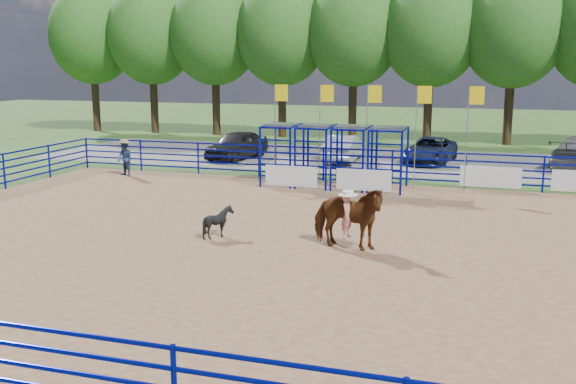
% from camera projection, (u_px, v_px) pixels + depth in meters
% --- Properties ---
extents(ground, '(120.00, 120.00, 0.00)m').
position_uv_depth(ground, '(340.00, 248.00, 17.95)').
color(ground, '#3E6026').
rests_on(ground, ground).
extents(arena_dirt, '(30.00, 20.00, 0.02)m').
position_uv_depth(arena_dirt, '(340.00, 248.00, 17.94)').
color(arena_dirt, '#936A49').
rests_on(arena_dirt, ground).
extents(gravel_strip, '(40.00, 10.00, 0.01)m').
position_uv_depth(gravel_strip, '(411.00, 161.00, 33.87)').
color(gravel_strip, slate).
rests_on(gravel_strip, ground).
extents(horse_and_rider, '(2.26, 1.27, 2.25)m').
position_uv_depth(horse_and_rider, '(347.00, 216.00, 17.63)').
color(horse_and_rider, '#5D3012').
rests_on(horse_and_rider, arena_dirt).
extents(calf, '(1.01, 0.94, 0.94)m').
position_uv_depth(calf, '(218.00, 222.00, 18.89)').
color(calf, black).
rests_on(calf, arena_dirt).
extents(spectator_cowboy, '(0.95, 0.86, 1.64)m').
position_uv_depth(spectator_cowboy, '(125.00, 158.00, 29.16)').
color(spectator_cowboy, navy).
rests_on(spectator_cowboy, arena_dirt).
extents(car_a, '(2.55, 4.68, 1.51)m').
position_uv_depth(car_a, '(237.00, 145.00, 34.61)').
color(car_a, black).
rests_on(car_a, gravel_strip).
extents(car_b, '(1.55, 4.29, 1.41)m').
position_uv_depth(car_b, '(344.00, 148.00, 33.62)').
color(car_b, gray).
rests_on(car_b, gravel_strip).
extents(car_c, '(2.70, 4.89, 1.30)m').
position_uv_depth(car_c, '(430.00, 150.00, 33.30)').
color(car_c, '#161D38').
rests_on(car_c, gravel_strip).
extents(perimeter_fence, '(30.10, 20.10, 1.50)m').
position_uv_depth(perimeter_fence, '(341.00, 222.00, 17.80)').
color(perimeter_fence, '#060C8E').
rests_on(perimeter_fence, ground).
extents(chute_assembly, '(19.32, 2.41, 4.20)m').
position_uv_depth(chute_assembly, '(342.00, 157.00, 26.53)').
color(chute_assembly, '#060C8E').
rests_on(chute_assembly, ground).
extents(treeline, '(56.40, 6.40, 11.24)m').
position_uv_depth(treeline, '(431.00, 24.00, 40.82)').
color(treeline, '#3F2B19').
rests_on(treeline, ground).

